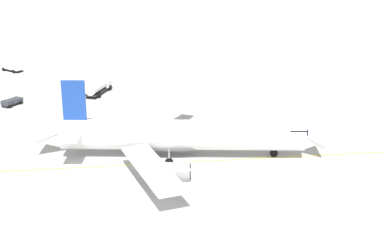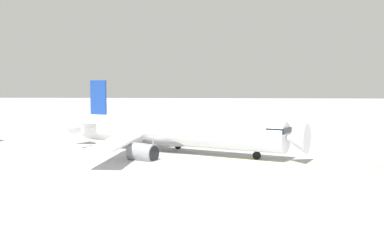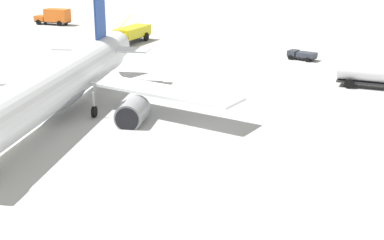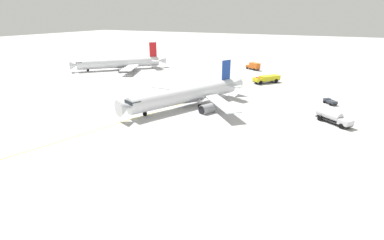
% 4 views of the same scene
% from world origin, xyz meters
% --- Properties ---
extents(ground_plane, '(600.00, 600.00, 0.00)m').
position_xyz_m(ground_plane, '(0.00, 0.00, 0.00)').
color(ground_plane, '#B2B2B2').
extents(airliner_main, '(32.47, 37.55, 11.12)m').
position_xyz_m(airliner_main, '(-1.19, 2.56, 2.93)').
color(airliner_main, white).
rests_on(airliner_main, ground_plane).
extents(fuel_tanker_truck, '(8.02, 6.80, 2.87)m').
position_xyz_m(fuel_tanker_truck, '(-36.24, -0.08, 1.57)').
color(fuel_tanker_truck, '#232326').
rests_on(fuel_tanker_truck, ground_plane).
extents(pushback_tug_truck, '(5.67, 4.49, 1.30)m').
position_xyz_m(pushback_tug_truck, '(-62.28, -13.05, 0.81)').
color(pushback_tug_truck, '#232326').
rests_on(pushback_tug_truck, ground_plane).
extents(baggage_truck_truck, '(3.80, 4.09, 1.22)m').
position_xyz_m(baggage_truck_truck, '(-35.24, -16.11, 0.71)').
color(baggage_truck_truck, '#232326').
rests_on(baggage_truck_truck, ground_plane).
extents(taxiway_centreline, '(38.51, 133.38, 0.01)m').
position_xyz_m(taxiway_centreline, '(-0.34, -2.88, 0.00)').
color(taxiway_centreline, yellow).
rests_on(taxiway_centreline, ground_plane).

